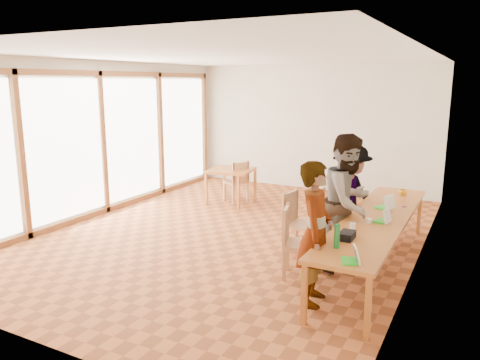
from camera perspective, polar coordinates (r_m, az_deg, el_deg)
The scene contains 25 objects.
ground at distance 8.21m, azimuth -0.72°, elevation -6.51°, with size 8.00×8.00×0.00m, color #AE592A.
wall_back at distance 11.52m, azimuth 8.87°, elevation 6.31°, with size 6.00×0.10×3.00m, color beige.
wall_front at distance 4.81m, azimuth -24.18°, elevation -2.30°, with size 6.00×0.10×3.00m, color beige.
wall_right at distance 6.97m, azimuth 21.49°, elevation 2.03°, with size 0.10×8.00×3.00m, color beige.
window_wall at distance 9.63m, azimuth -16.47°, elevation 4.89°, with size 0.10×8.00×3.00m, color white.
ceiling at distance 7.80m, azimuth -0.78°, elevation 15.03°, with size 6.00×8.00×0.04m, color white.
communal_table at distance 6.78m, azimuth 16.33°, elevation -4.79°, with size 0.80×4.00×0.75m.
side_table at distance 10.07m, azimuth -1.11°, elevation 0.89°, with size 0.90×0.90×0.75m.
chair_near at distance 6.35m, azimuth 6.48°, elevation -6.59°, with size 0.55×0.55×0.51m.
chair_mid at distance 7.23m, azimuth 6.78°, elevation -4.32°, with size 0.50×0.50×0.51m.
chair_far at distance 7.99m, azimuth 9.94°, elevation -3.40°, with size 0.48×0.48×0.44m.
chair_empty at distance 8.15m, azimuth 12.14°, elevation -3.36°, with size 0.44×0.44×0.42m.
chair_spare at distance 10.15m, azimuth -0.20°, elevation 0.34°, with size 0.58×0.58×0.49m.
person_near at distance 5.56m, azimuth 9.19°, elevation -6.45°, with size 0.63×0.41×1.72m, color gray.
person_mid at distance 6.65m, azimuth 13.01°, elevation -2.68°, with size 0.93×0.72×1.91m, color gray.
person_far at distance 7.60m, azimuth 13.37°, elevation -1.92°, with size 1.06×0.61×1.64m, color gray.
laptop_near at distance 5.07m, azimuth 13.60°, elevation -9.19°, with size 0.25×0.26×0.18m.
laptop_mid at distance 6.56m, azimuth 17.16°, elevation -4.51°, with size 0.23×0.25×0.19m.
laptop_far at distance 7.25m, azimuth 17.43°, elevation -2.92°, with size 0.29×0.30×0.21m.
yellow_mug at distance 8.18m, azimuth 19.26°, elevation -1.44°, with size 0.13×0.13×0.10m, color orange.
green_bottle at distance 5.41m, azimuth 11.74°, elevation -6.72°, with size 0.07×0.07×0.28m, color #196D2E.
clear_glass at distance 6.14m, azimuth 13.56°, elevation -5.47°, with size 0.07×0.07×0.09m, color silver.
condiment_cup at distance 6.47m, azimuth 15.47°, elevation -4.82°, with size 0.08×0.08×0.06m, color white.
pink_phone at distance 7.47m, azimuth 19.42°, elevation -3.02°, with size 0.05×0.10×0.01m, color #CE307B.
black_pouch at distance 5.76m, azimuth 12.91°, elevation -6.61°, with size 0.16×0.26×0.09m, color black.
Camera 1 is at (3.73, -6.84, 2.59)m, focal length 35.00 mm.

